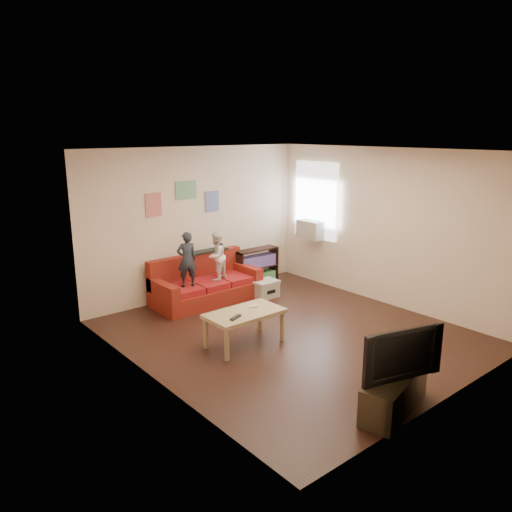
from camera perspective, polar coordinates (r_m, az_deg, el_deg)
room_shell at (r=7.19m, az=4.07°, el=1.11°), size 4.52×5.02×2.72m
sofa at (r=8.95m, az=-5.88°, el=-3.37°), size 1.91×0.88×0.84m
child_a at (r=8.42m, az=-7.91°, el=-0.39°), size 0.39×0.31×0.94m
child_b at (r=8.75m, az=-4.56°, el=-0.01°), size 0.52×0.47×0.86m
coffee_table at (r=7.08m, az=-1.31°, el=-6.92°), size 1.10×0.61×0.50m
remote at (r=6.81m, az=-2.35°, el=-7.03°), size 0.22×0.13×0.02m
game_controller at (r=7.20m, az=-0.31°, el=-5.81°), size 0.14×0.09×0.03m
bookshelf at (r=9.78m, az=0.06°, el=-1.50°), size 0.91×0.27×0.73m
window at (r=9.83m, az=6.85°, el=6.31°), size 0.04×1.08×1.48m
ac_unit at (r=9.84m, az=6.27°, el=3.03°), size 0.28×0.55×0.35m
artwork_left at (r=8.62m, az=-11.64°, el=5.75°), size 0.30×0.01×0.40m
artwork_center at (r=8.91m, az=-8.00°, el=7.48°), size 0.42×0.01×0.32m
artwork_right at (r=9.24m, az=-5.03°, el=6.23°), size 0.30×0.01×0.38m
file_box at (r=9.13m, az=1.07°, el=-3.76°), size 0.45×0.35×0.31m
tv_stand at (r=5.81m, az=15.51°, el=-14.82°), size 1.15×0.63×0.41m
television at (r=5.60m, az=15.85°, el=-10.41°), size 0.99×0.40×0.57m
tissue at (r=8.33m, az=-0.20°, el=-6.32°), size 0.14×0.14×0.11m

